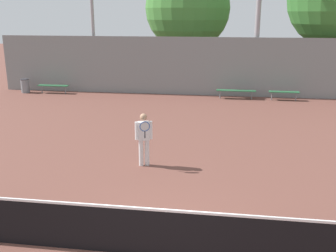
{
  "coord_description": "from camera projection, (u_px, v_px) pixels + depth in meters",
  "views": [
    {
      "loc": [
        1.26,
        -6.67,
        4.67
      ],
      "look_at": [
        -0.58,
        5.88,
        0.97
      ],
      "focal_mm": 42.0,
      "sensor_mm": 36.0,
      "label": 1
    }
  ],
  "objects": [
    {
      "name": "tennis_net",
      "position": [
        154.0,
        232.0,
        7.67
      ],
      "size": [
        11.61,
        0.09,
        1.05
      ],
      "color": "#99999E",
      "rests_on": "ground_plane"
    },
    {
      "name": "tennis_player",
      "position": [
        144.0,
        136.0,
        12.15
      ],
      "size": [
        0.52,
        0.48,
        1.69
      ],
      "rotation": [
        0.0,
        0.0,
        0.33
      ],
      "color": "silver",
      "rests_on": "ground_plane"
    },
    {
      "name": "bench_courtside_near",
      "position": [
        53.0,
        86.0,
        23.3
      ],
      "size": [
        1.83,
        0.4,
        0.49
      ],
      "color": "#28663D",
      "rests_on": "ground_plane"
    },
    {
      "name": "bench_adjacent_court",
      "position": [
        236.0,
        91.0,
        21.8
      ],
      "size": [
        2.16,
        0.4,
        0.49
      ],
      "color": "#28663D",
      "rests_on": "ground_plane"
    },
    {
      "name": "bench_by_gate",
      "position": [
        284.0,
        92.0,
        21.44
      ],
      "size": [
        1.62,
        0.4,
        0.49
      ],
      "color": "#28663D",
      "rests_on": "ground_plane"
    },
    {
      "name": "light_pole_near_left",
      "position": [
        258.0,
        8.0,
        21.37
      ],
      "size": [
        0.9,
        0.6,
        8.4
      ],
      "color": "#939399",
      "rests_on": "ground_plane"
    },
    {
      "name": "trash_bin",
      "position": [
        25.0,
        86.0,
        23.51
      ],
      "size": [
        0.51,
        0.51,
        0.83
      ],
      "color": "gray",
      "rests_on": "ground_plane"
    },
    {
      "name": "back_fence",
      "position": [
        203.0,
        67.0,
        22.42
      ],
      "size": [
        24.31,
        0.06,
        3.32
      ],
      "color": "gray",
      "rests_on": "ground_plane"
    },
    {
      "name": "tree_green_tall",
      "position": [
        188.0,
        8.0,
        26.01
      ],
      "size": [
        5.61,
        5.61,
        7.71
      ],
      "color": "brown",
      "rests_on": "ground_plane"
    }
  ]
}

